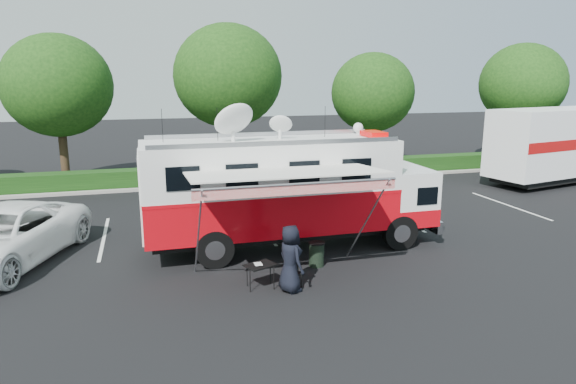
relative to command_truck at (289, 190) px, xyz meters
name	(u,v)px	position (x,y,z in m)	size (l,w,h in m)	color
ground_plane	(292,247)	(0.09, 0.00, -2.10)	(120.00, 120.00, 0.00)	black
back_border	(248,93)	(1.23, 12.90, 2.90)	(60.00, 6.14, 8.87)	#9E998E
stall_lines	(259,225)	(-0.41, 3.00, -2.10)	(24.12, 5.50, 0.01)	silver
command_truck	(289,190)	(0.00, 0.00, 0.00)	(10.22, 2.81, 4.91)	black
awning	(287,176)	(-0.92, -2.92, 1.06)	(5.58, 2.87, 3.37)	silver
white_suv	(5,264)	(-9.29, 0.88, -2.10)	(3.08, 6.67, 1.85)	white
person	(290,291)	(-1.02, -3.65, -2.10)	(0.94, 0.61, 1.92)	black
folding_table	(260,266)	(-1.78, -3.20, -1.44)	(1.00, 0.86, 0.71)	black
folding_chair	(294,269)	(-0.80, -3.25, -1.63)	(0.48, 0.51, 0.82)	black
trash_bin	(316,254)	(0.33, -1.98, -1.71)	(0.52, 0.52, 0.78)	black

